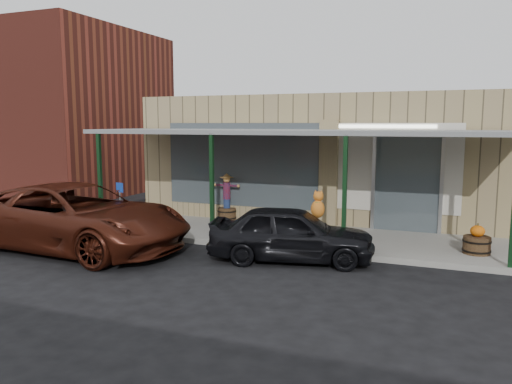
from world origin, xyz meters
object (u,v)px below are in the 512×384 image
at_px(barrel_scarecrow, 227,204).
at_px(handicap_sign, 120,199).
at_px(barrel_pumpkin, 477,243).
at_px(parked_sedan, 291,233).
at_px(car_maroon, 75,217).

distance_m(barrel_scarecrow, handicap_sign, 3.42).
xyz_separation_m(barrel_pumpkin, parked_sedan, (-4.16, -1.74, 0.26)).
height_order(handicap_sign, car_maroon, car_maroon).
height_order(barrel_scarecrow, handicap_sign, barrel_scarecrow).
bearing_deg(barrel_scarecrow, parked_sedan, -58.26).
bearing_deg(handicap_sign, barrel_pumpkin, 15.53).
height_order(barrel_pumpkin, handicap_sign, handicap_sign).
relative_size(barrel_scarecrow, car_maroon, 0.25).
bearing_deg(barrel_scarecrow, barrel_pumpkin, -24.92).
bearing_deg(car_maroon, barrel_scarecrow, -24.35).
relative_size(barrel_pumpkin, parked_sedan, 0.20).
distance_m(handicap_sign, car_maroon, 2.06).
relative_size(barrel_scarecrow, barrel_pumpkin, 1.82).
relative_size(barrel_pumpkin, handicap_sign, 0.61).
height_order(barrel_scarecrow, barrel_pumpkin, barrel_scarecrow).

